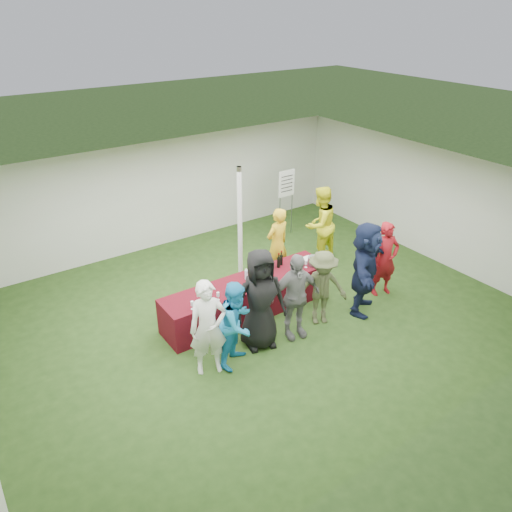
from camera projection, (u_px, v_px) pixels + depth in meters
ground at (252, 314)px, 10.17m from camera, size 60.00×60.00×0.00m
tent at (240, 228)px, 10.68m from camera, size 10.00×10.00×10.00m
serving_table at (248, 297)px, 10.03m from camera, size 3.60×0.80×0.75m
wine_bottles at (270, 264)px, 10.23m from camera, size 0.69×0.15×0.32m
wine_glasses at (237, 288)px, 9.40m from camera, size 2.74×0.14×0.16m
water_bottle at (246, 275)px, 9.87m from camera, size 0.07×0.07×0.23m
bar_towel at (307, 259)px, 10.66m from camera, size 0.25×0.18×0.03m
dump_bucket at (314, 261)px, 10.41m from camera, size 0.27×0.27×0.18m
wine_list_sign at (286, 188)px, 12.96m from camera, size 0.50×0.03×1.80m
staff_pourer at (277, 244)px, 11.09m from camera, size 0.67×0.49×1.70m
staff_back at (320, 224)px, 11.86m from camera, size 1.00×0.83×1.86m
customer_0 at (208, 328)px, 8.25m from camera, size 0.74×0.60×1.74m
customer_1 at (237, 323)px, 8.49m from camera, size 0.97×0.91×1.60m
customer_2 at (260, 300)px, 8.85m from camera, size 1.06×0.82×1.94m
customer_3 at (295, 297)px, 9.14m from camera, size 1.07×0.60×1.72m
customer_4 at (322, 288)px, 9.57m from camera, size 1.15×0.95×1.55m
customer_5 at (365, 268)px, 9.86m from camera, size 1.80×1.53×1.95m
customer_6 at (385, 259)px, 10.51m from camera, size 0.68×0.52×1.65m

